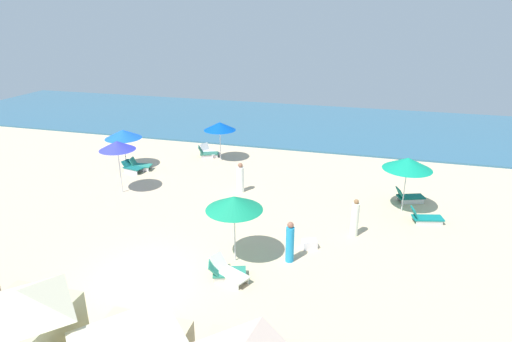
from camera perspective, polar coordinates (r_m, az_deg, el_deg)
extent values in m
plane|color=beige|center=(15.85, -14.26, -13.87)|extent=(60.00, 60.00, 0.00)
cube|color=#30617F|center=(35.78, 3.67, 6.51)|extent=(60.00, 14.33, 0.12)
pyramid|color=beige|center=(11.46, -29.19, -14.91)|extent=(2.17, 2.19, 0.55)
pyramid|color=beige|center=(10.13, -16.69, -20.70)|extent=(2.31, 2.44, 0.39)
cylinder|color=silver|center=(15.88, -2.85, -8.60)|extent=(0.05, 0.05, 2.12)
cone|color=#158D5F|center=(15.28, -2.94, -4.28)|extent=(2.08, 2.08, 0.52)
cube|color=silver|center=(15.20, -3.57, -14.34)|extent=(1.00, 0.37, 0.22)
cube|color=silver|center=(15.66, -3.56, -13.17)|extent=(1.00, 0.37, 0.22)
cube|color=#287E68|center=(15.35, -3.58, -13.33)|extent=(1.31, 0.99, 0.06)
cube|color=#287E68|center=(15.27, -5.63, -12.77)|extent=(0.56, 0.71, 0.40)
cube|color=silver|center=(15.18, -4.02, -14.38)|extent=(1.09, 0.56, 0.24)
cube|color=silver|center=(15.46, -2.70, -13.61)|extent=(1.09, 0.56, 0.24)
cube|color=silver|center=(15.23, -3.36, -13.53)|extent=(1.45, 1.10, 0.06)
cube|color=silver|center=(15.47, -5.04, -11.95)|extent=(0.61, 0.67, 0.50)
cylinder|color=silver|center=(20.79, 19.19, -2.46)|extent=(0.05, 0.05, 2.10)
cone|color=#0E936C|center=(20.34, 19.62, 0.96)|extent=(2.22, 2.22, 0.54)
cube|color=silver|center=(22.06, 20.21, -3.88)|extent=(1.08, 0.43, 0.25)
cube|color=silver|center=(22.49, 19.68, -3.34)|extent=(1.08, 0.43, 0.25)
cube|color=#12695C|center=(22.21, 19.99, -3.25)|extent=(1.40, 1.01, 0.06)
cube|color=#12695C|center=(21.89, 18.68, -2.77)|extent=(0.47, 0.64, 0.49)
cube|color=silver|center=(20.26, 22.16, -6.47)|extent=(1.15, 0.32, 0.19)
cube|color=silver|center=(20.68, 21.70, -5.84)|extent=(1.15, 0.32, 0.19)
cube|color=#0E7473|center=(20.42, 21.98, -5.83)|extent=(1.41, 0.89, 0.06)
cube|color=#0E7473|center=(20.12, 20.45, -5.28)|extent=(0.41, 0.62, 0.49)
cylinder|color=silver|center=(22.74, -17.70, -0.03)|extent=(0.05, 0.05, 2.30)
cone|color=#3339CF|center=(22.31, -18.08, 3.27)|extent=(1.80, 1.80, 0.45)
cylinder|color=silver|center=(26.33, -17.08, 2.30)|extent=(0.05, 0.05, 1.83)
cone|color=blue|center=(26.01, -17.35, 4.73)|extent=(2.11, 2.11, 0.50)
cube|color=silver|center=(25.73, -15.21, 0.21)|extent=(1.01, 0.18, 0.25)
cube|color=silver|center=(26.18, -14.79, 0.60)|extent=(1.01, 0.18, 0.25)
cube|color=#27846F|center=(25.90, -15.03, 0.73)|extent=(1.20, 0.75, 0.06)
cube|color=#27846F|center=(26.03, -16.12, 1.22)|extent=(0.34, 0.61, 0.45)
cube|color=silver|center=(25.52, -16.41, -0.09)|extent=(0.99, 0.26, 0.25)
cube|color=silver|center=(25.86, -15.61, 0.27)|extent=(0.99, 0.26, 0.25)
cube|color=#146460|center=(25.64, -16.04, 0.42)|extent=(1.22, 0.85, 0.06)
cube|color=#146460|center=(25.92, -16.89, 0.97)|extent=(0.46, 0.65, 0.39)
cylinder|color=silver|center=(26.49, -4.79, 3.43)|extent=(0.05, 0.05, 1.96)
cone|color=#0543AE|center=(26.16, -4.87, 5.99)|extent=(1.95, 1.95, 0.49)
cube|color=silver|center=(27.24, -6.24, 1.91)|extent=(1.00, 0.42, 0.19)
cube|color=silver|center=(27.76, -6.24, 2.27)|extent=(1.00, 0.42, 0.19)
cube|color=#2E6C57|center=(27.46, -6.25, 2.35)|extent=(1.33, 1.02, 0.06)
cube|color=#2E6C57|center=(27.40, -7.39, 2.78)|extent=(0.52, 0.68, 0.51)
cube|color=silver|center=(27.58, -6.53, 2.13)|extent=(1.02, 0.58, 0.19)
cube|color=silver|center=(27.92, -5.65, 2.40)|extent=(1.02, 0.58, 0.19)
cube|color=silver|center=(27.71, -6.10, 2.51)|extent=(1.42, 1.18, 0.06)
cube|color=silver|center=(28.07, -6.88, 3.20)|extent=(0.53, 0.68, 0.47)
cylinder|color=white|center=(21.92, -2.09, -1.14)|extent=(0.43, 0.43, 1.34)
sphere|color=#926049|center=(21.64, -2.12, 0.78)|extent=(0.25, 0.25, 0.25)
cylinder|color=white|center=(18.14, 13.05, -6.37)|extent=(0.34, 0.34, 1.46)
sphere|color=#8D6340|center=(17.79, 13.27, -4.01)|extent=(0.20, 0.20, 0.20)
cylinder|color=#2196D3|center=(16.05, 4.55, -9.76)|extent=(0.44, 0.44, 1.41)
sphere|color=#935D4A|center=(15.65, 4.63, -7.20)|extent=(0.24, 0.24, 0.24)
cube|color=white|center=(17.20, 7.16, -9.67)|extent=(0.67, 0.57, 0.34)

